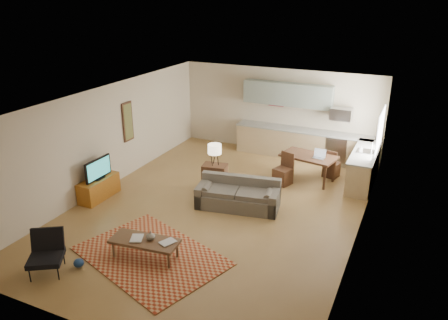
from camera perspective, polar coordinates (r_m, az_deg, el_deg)
The scene contains 25 objects.
room at distance 10.13m, azimuth -0.71°, elevation 0.49°, with size 9.00×9.00×9.00m.
kitchen_counter_back at distance 13.86m, azimuth 10.16°, elevation 2.08°, with size 4.26×0.64×0.92m, color tan, non-canonical shape.
kitchen_counter_right at distance 12.44m, azimuth 17.75°, elevation -0.91°, with size 0.64×2.26×0.92m, color tan, non-canonical shape.
kitchen_range at distance 13.66m, azimuth 14.61°, elevation 1.37°, with size 0.62×0.62×0.90m, color #A5A8AD.
kitchen_microwave at distance 13.35m, azimuth 15.06°, elevation 5.84°, with size 0.62×0.40×0.35m, color #A5A8AD.
upper_cabinets at distance 13.75m, azimuth 8.30°, elevation 8.50°, with size 2.80×0.34×0.70m, color gray.
window_right at distance 12.06m, azimuth 19.73°, elevation 3.67°, with size 0.02×1.40×1.05m, color white.
wall_art_left at distance 12.41m, azimuth -12.44°, elevation 4.91°, with size 0.06×0.42×1.10m, color olive, non-canonical shape.
triptych at distance 14.04m, azimuth 6.85°, elevation 8.00°, with size 1.70×0.04×0.50m, color beige, non-canonical shape.
rug at distance 9.02m, azimuth -9.56°, elevation -12.24°, with size 2.86×1.98×0.02m, color maroon.
sofa at distance 10.56m, azimuth 1.84°, elevation -4.46°, with size 2.07×0.90×0.72m, color #585145, non-canonical shape.
coffee_table at distance 8.89m, azimuth -10.25°, elevation -11.33°, with size 1.37×0.54×0.41m, color #4C321F, non-canonical shape.
book_a at distance 8.86m, azimuth -12.08°, elevation -9.97°, with size 0.34×0.38×0.03m, color maroon.
book_b at distance 8.71m, azimuth -7.77°, elevation -10.29°, with size 0.32×0.37×0.02m, color navy.
vase at distance 8.74m, azimuth -9.58°, elevation -9.68°, with size 0.21×0.21×0.18m, color black.
armchair at distance 8.88m, azimuth -22.31°, elevation -11.37°, with size 0.70×0.70×0.79m, color black, non-canonical shape.
tv_credenza at distance 11.53m, azimuth -16.03°, elevation -3.55°, with size 0.45×1.16×0.53m, color #9A5618, non-canonical shape.
tv at distance 11.29m, azimuth -16.13°, elevation -1.12°, with size 0.09×0.89×0.53m, color black, non-canonical shape.
console_table at distance 11.45m, azimuth -1.20°, elevation -2.32°, with size 0.62×0.41×0.73m, color #3E2417, non-canonical shape.
table_lamp at distance 11.20m, azimuth -1.23°, elevation 0.74°, with size 0.35×0.35×0.58m, color beige, non-canonical shape.
dining_table at distance 12.27m, azimuth 10.89°, elevation -1.00°, with size 1.45×0.83×0.74m, color #3E2417, non-canonical shape.
dining_chair_near at distance 11.90m, azimuth 7.71°, elevation -1.17°, with size 0.42×0.44×0.88m, color #3E2417, non-canonical shape.
dining_chair_far at distance 12.65m, azimuth 13.92°, elevation -0.37°, with size 0.39×0.41×0.82m, color #3E2417, non-canonical shape.
laptop at distance 11.95m, azimuth 12.28°, elevation 0.77°, with size 0.31×0.23×0.23m, color #A5A8AD, non-canonical shape.
soap_bottle at distance 12.12m, azimuth 17.48°, elevation 1.36°, with size 0.10×0.10×0.19m, color beige.
Camera 1 is at (4.08, -8.54, 4.96)m, focal length 35.00 mm.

